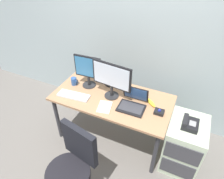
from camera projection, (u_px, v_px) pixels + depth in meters
name	position (u px, v px, depth m)	size (l,w,h in m)	color
ground_plane	(112.00, 136.00, 2.96)	(8.00, 8.00, 0.00)	slate
back_wall	(135.00, 27.00, 2.62)	(6.00, 0.10, 2.80)	#9DADB0
desk	(112.00, 102.00, 2.55)	(1.48, 0.74, 0.74)	#A97B56
file_cabinet	(183.00, 145.00, 2.41)	(0.42, 0.53, 0.69)	beige
desk_phone	(190.00, 124.00, 2.18)	(0.17, 0.20, 0.09)	black
office_chair	(73.00, 172.00, 2.03)	(0.52, 0.52, 0.96)	black
monitor_main	(112.00, 78.00, 2.35)	(0.51, 0.18, 0.46)	#262628
monitor_side	(88.00, 70.00, 2.55)	(0.36, 0.18, 0.44)	#262628
keyboard	(74.00, 95.00, 2.51)	(0.42, 0.18, 0.03)	silver
laptop	(133.00, 103.00, 2.34)	(0.32, 0.29, 0.23)	black
trackball_mouse	(159.00, 112.00, 2.26)	(0.11, 0.09, 0.07)	black
coffee_mug	(74.00, 81.00, 2.69)	(0.09, 0.08, 0.10)	#2E5392
paper_notepad	(104.00, 107.00, 2.35)	(0.15, 0.21, 0.01)	white
cell_phone	(111.00, 84.00, 2.72)	(0.07, 0.14, 0.01)	black
banana	(150.00, 102.00, 2.40)	(0.19, 0.04, 0.04)	yellow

